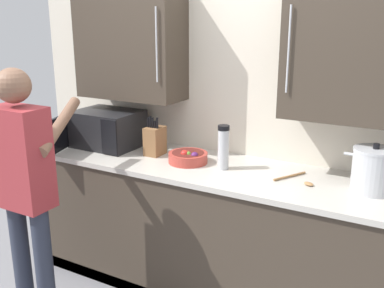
{
  "coord_description": "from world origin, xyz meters",
  "views": [
    {
      "loc": [
        1.23,
        -1.71,
        1.91
      ],
      "look_at": [
        -0.15,
        0.77,
        1.09
      ],
      "focal_mm": 41.6,
      "sensor_mm": 36.0,
      "label": 1
    }
  ],
  "objects_px": {
    "knife_block": "(155,140)",
    "thermos_flask": "(223,147)",
    "person_figure": "(24,180)",
    "stock_pot": "(374,170)",
    "fruit_bowl": "(188,157)",
    "wooden_spoon": "(298,180)",
    "microwave_oven": "(104,129)"
  },
  "relations": [
    {
      "from": "knife_block",
      "to": "thermos_flask",
      "type": "xyz_separation_m",
      "value": [
        0.57,
        -0.05,
        0.04
      ]
    },
    {
      "from": "microwave_oven",
      "to": "wooden_spoon",
      "type": "height_order",
      "value": "microwave_oven"
    },
    {
      "from": "knife_block",
      "to": "thermos_flask",
      "type": "bearing_deg",
      "value": -4.76
    },
    {
      "from": "knife_block",
      "to": "person_figure",
      "type": "relative_size",
      "value": 0.18
    },
    {
      "from": "knife_block",
      "to": "thermos_flask",
      "type": "distance_m",
      "value": 0.57
    },
    {
      "from": "microwave_oven",
      "to": "knife_block",
      "type": "height_order",
      "value": "knife_block"
    },
    {
      "from": "microwave_oven",
      "to": "person_figure",
      "type": "height_order",
      "value": "person_figure"
    },
    {
      "from": "stock_pot",
      "to": "fruit_bowl",
      "type": "height_order",
      "value": "stock_pot"
    },
    {
      "from": "microwave_oven",
      "to": "stock_pot",
      "type": "height_order",
      "value": "stock_pot"
    },
    {
      "from": "knife_block",
      "to": "person_figure",
      "type": "distance_m",
      "value": 0.96
    },
    {
      "from": "knife_block",
      "to": "fruit_bowl",
      "type": "height_order",
      "value": "knife_block"
    },
    {
      "from": "knife_block",
      "to": "thermos_flask",
      "type": "relative_size",
      "value": 0.98
    },
    {
      "from": "thermos_flask",
      "to": "person_figure",
      "type": "relative_size",
      "value": 0.18
    },
    {
      "from": "thermos_flask",
      "to": "person_figure",
      "type": "bearing_deg",
      "value": -136.68
    },
    {
      "from": "microwave_oven",
      "to": "thermos_flask",
      "type": "relative_size",
      "value": 2.45
    },
    {
      "from": "knife_block",
      "to": "stock_pot",
      "type": "bearing_deg",
      "value": 0.47
    },
    {
      "from": "knife_block",
      "to": "wooden_spoon",
      "type": "relative_size",
      "value": 1.17
    },
    {
      "from": "knife_block",
      "to": "stock_pot",
      "type": "distance_m",
      "value": 1.48
    },
    {
      "from": "stock_pot",
      "to": "wooden_spoon",
      "type": "xyz_separation_m",
      "value": [
        -0.41,
        -0.04,
        -0.12
      ]
    },
    {
      "from": "stock_pot",
      "to": "wooden_spoon",
      "type": "distance_m",
      "value": 0.43
    },
    {
      "from": "stock_pot",
      "to": "thermos_flask",
      "type": "distance_m",
      "value": 0.92
    },
    {
      "from": "stock_pot",
      "to": "person_figure",
      "type": "xyz_separation_m",
      "value": [
        -1.81,
        -0.91,
        -0.09
      ]
    },
    {
      "from": "fruit_bowl",
      "to": "person_figure",
      "type": "xyz_separation_m",
      "value": [
        -0.63,
        -0.85,
        -0.0
      ]
    },
    {
      "from": "person_figure",
      "to": "wooden_spoon",
      "type": "bearing_deg",
      "value": 31.72
    },
    {
      "from": "knife_block",
      "to": "wooden_spoon",
      "type": "xyz_separation_m",
      "value": [
        1.07,
        -0.03,
        -0.1
      ]
    },
    {
      "from": "microwave_oven",
      "to": "wooden_spoon",
      "type": "distance_m",
      "value": 1.54
    },
    {
      "from": "thermos_flask",
      "to": "wooden_spoon",
      "type": "relative_size",
      "value": 1.19
    },
    {
      "from": "fruit_bowl",
      "to": "person_figure",
      "type": "bearing_deg",
      "value": -126.71
    },
    {
      "from": "fruit_bowl",
      "to": "thermos_flask",
      "type": "xyz_separation_m",
      "value": [
        0.27,
        -0.0,
        0.11
      ]
    },
    {
      "from": "fruit_bowl",
      "to": "wooden_spoon",
      "type": "distance_m",
      "value": 0.77
    },
    {
      "from": "fruit_bowl",
      "to": "wooden_spoon",
      "type": "height_order",
      "value": "fruit_bowl"
    },
    {
      "from": "knife_block",
      "to": "stock_pot",
      "type": "relative_size",
      "value": 0.85
    }
  ]
}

